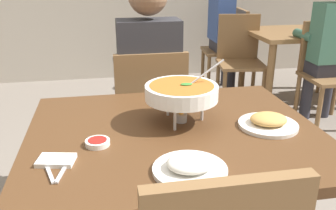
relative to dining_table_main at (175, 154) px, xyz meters
name	(u,v)px	position (x,y,z in m)	size (l,w,h in m)	color
dining_table_main	(175,154)	(0.00, 0.00, 0.00)	(1.16, 0.96, 0.74)	#51331C
chair_diner_main	(150,112)	(0.00, 0.76, -0.12)	(0.44, 0.44, 0.90)	brown
diner_main	(148,73)	(0.00, 0.80, 0.12)	(0.40, 0.45, 1.31)	#2D2D38
curry_bowl	(182,93)	(0.04, 0.08, 0.24)	(0.33, 0.30, 0.26)	silver
rice_plate	(190,166)	(-0.02, -0.32, 0.13)	(0.24, 0.24, 0.06)	white
appetizer_plate	(268,122)	(0.38, -0.04, 0.13)	(0.24, 0.24, 0.06)	white
sauce_dish	(98,142)	(-0.30, -0.08, 0.12)	(0.09, 0.09, 0.02)	white
napkin_folded	(56,160)	(-0.44, -0.18, 0.11)	(0.12, 0.08, 0.02)	white
fork_utensil	(48,170)	(-0.46, -0.23, 0.11)	(0.01, 0.17, 0.01)	silver
spoon_utensil	(64,168)	(-0.41, -0.23, 0.11)	(0.01, 0.17, 0.01)	silver
dining_table_far	(298,44)	(1.70, 2.07, -0.02)	(1.00, 0.80, 0.74)	brown
chair_bg_left	(327,67)	(1.69, 1.53, -0.12)	(0.45, 0.45, 0.90)	brown
chair_bg_right	(231,44)	(1.19, 2.63, -0.12)	(0.48, 0.48, 0.90)	brown
chair_bg_corner	(239,55)	(1.10, 2.12, -0.12)	(0.50, 0.50, 0.90)	brown
patron_bg_left	(331,41)	(1.68, 1.52, 0.12)	(0.40, 0.45, 1.31)	#2D2D38
patron_bg_right	(224,24)	(1.09, 2.62, 0.12)	(0.45, 0.40, 1.31)	#2D2D38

